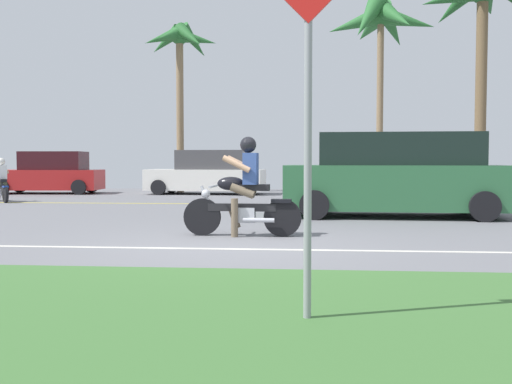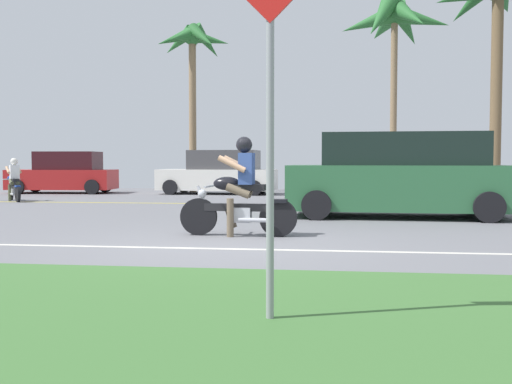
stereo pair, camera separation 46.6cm
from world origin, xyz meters
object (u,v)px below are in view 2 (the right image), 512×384
Objects in this scene: motorcyclist at (239,194)px; suv_nearby at (400,176)px; palm_tree_2 at (497,3)px; parked_car_1 at (219,174)px; palm_tree_1 at (193,49)px; street_sign at (270,95)px; palm_tree_0 at (395,25)px; motorcyclist_distant at (14,183)px; parked_car_0 at (64,174)px.

motorcyclist is 0.39× the size of suv_nearby.
motorcyclist is 17.18m from palm_tree_2.
suv_nearby is 1.13× the size of parked_car_1.
palm_tree_1 is at bearing 125.20° from suv_nearby.
motorcyclist is at bearing 101.31° from street_sign.
palm_tree_1 is 11.77m from palm_tree_2.
motorcyclist is 12.86m from parked_car_1.
palm_tree_0 is (6.72, 2.66, 5.97)m from parked_car_1.
palm_tree_2 is at bearing 61.27° from motorcyclist.
parked_car_1 is (-5.76, 8.77, -0.15)m from suv_nearby.
street_sign is at bearing -101.98° from suv_nearby.
palm_tree_0 is at bearing 9.89° from palm_tree_1.
palm_tree_2 is (4.61, 10.16, 6.27)m from suv_nearby.
palm_tree_0 reaches higher than parked_car_1.
street_sign is at bearing -108.72° from palm_tree_2.
street_sign is (9.42, -13.18, 1.18)m from motorcyclist_distant.
motorcyclist is at bearing -54.55° from parked_car_0.
motorcyclist reaches higher than parked_car_1.
motorcyclist_distant is at bearing 137.08° from motorcyclist.
palm_tree_0 reaches higher than motorcyclist.
parked_car_1 is at bearing 102.20° from motorcyclist.
suv_nearby is 12.05m from motorcyclist_distant.
palm_tree_0 is at bearing 81.95° from street_sign.
street_sign reaches higher than motorcyclist_distant.
parked_car_1 is at bearing 101.93° from street_sign.
palm_tree_0 is at bearing 160.80° from palm_tree_2.
motorcyclist is 0.48× the size of parked_car_0.
palm_tree_1 reaches higher than suv_nearby.
palm_tree_2 is at bearing 21.22° from motorcyclist_distant.
palm_tree_1 reaches higher than parked_car_0.
suv_nearby is at bearing -35.95° from parked_car_0.
parked_car_0 is at bearing 119.09° from street_sign.
palm_tree_0 is 5.92× the size of motorcyclist_distant.
motorcyclist is 0.29× the size of palm_tree_1.
motorcyclist reaches higher than parked_car_0.
palm_tree_0 reaches higher than street_sign.
palm_tree_0 is 21.44m from street_sign.
parked_car_1 is at bearing -158.45° from palm_tree_0.
parked_car_1 is 0.52× the size of palm_tree_2.
palm_tree_0 is at bearing 75.26° from motorcyclist.
parked_car_1 is 0.66× the size of palm_tree_1.
motorcyclist_distant is at bearing -139.37° from parked_car_1.
palm_tree_1 is at bearing 16.21° from parked_car_0.
palm_tree_2 is at bearing 65.59° from suv_nearby.
palm_tree_2 reaches higher than parked_car_0.
street_sign is (9.93, -17.85, 1.00)m from parked_car_0.
palm_tree_2 is (7.65, 13.96, 6.48)m from motorcyclist.
street_sign is at bearing -60.91° from parked_car_0.
suv_nearby reaches higher than parked_car_0.
parked_car_0 is at bearing -174.69° from palm_tree_2.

